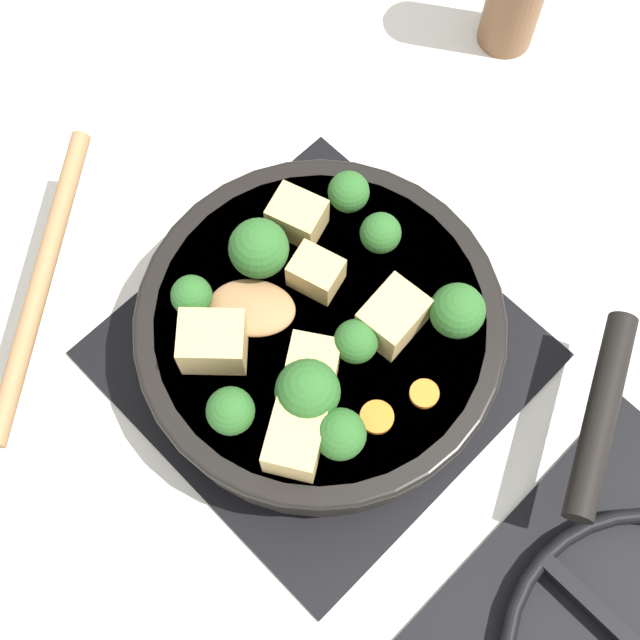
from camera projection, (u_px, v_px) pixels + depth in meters
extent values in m
plane|color=silver|center=(320.00, 355.00, 0.77)|extent=(2.40, 2.40, 0.00)
cube|color=black|center=(320.00, 354.00, 0.77)|extent=(0.31, 0.31, 0.01)
torus|color=black|center=(320.00, 347.00, 0.75)|extent=(0.24, 0.24, 0.01)
cube|color=black|center=(320.00, 347.00, 0.75)|extent=(0.01, 0.23, 0.01)
cube|color=black|center=(320.00, 347.00, 0.75)|extent=(0.23, 0.01, 0.01)
cylinder|color=black|center=(320.00, 333.00, 0.72)|extent=(0.29, 0.29, 0.06)
cylinder|color=brown|center=(320.00, 331.00, 0.72)|extent=(0.26, 0.26, 0.05)
torus|color=black|center=(320.00, 322.00, 0.70)|extent=(0.29, 0.29, 0.01)
cylinder|color=black|center=(601.00, 414.00, 0.68)|extent=(0.16, 0.10, 0.02)
ellipsoid|color=#A87A4C|center=(252.00, 308.00, 0.69)|extent=(0.08, 0.08, 0.01)
cylinder|color=#A87A4C|center=(41.00, 280.00, 0.70)|extent=(0.22, 0.17, 0.02)
cube|color=#DBB770|center=(314.00, 359.00, 0.67)|extent=(0.05, 0.05, 0.03)
cube|color=#DBB770|center=(316.00, 273.00, 0.69)|extent=(0.04, 0.04, 0.03)
cube|color=#DBB770|center=(297.00, 216.00, 0.71)|extent=(0.04, 0.05, 0.03)
cube|color=#DBB770|center=(393.00, 317.00, 0.67)|extent=(0.05, 0.04, 0.04)
cube|color=#DBB770|center=(295.00, 441.00, 0.64)|extent=(0.06, 0.06, 0.04)
cube|color=#DBB770|center=(213.00, 342.00, 0.67)|extent=(0.06, 0.06, 0.04)
cylinder|color=#709956|center=(379.00, 244.00, 0.71)|extent=(0.01, 0.01, 0.01)
sphere|color=#2D6628|center=(381.00, 233.00, 0.69)|extent=(0.03, 0.03, 0.03)
cylinder|color=#709956|center=(359.00, 346.00, 0.68)|extent=(0.01, 0.01, 0.01)
sphere|color=#2D6628|center=(360.00, 337.00, 0.66)|extent=(0.03, 0.03, 0.03)
cylinder|color=#709956|center=(453.00, 321.00, 0.69)|extent=(0.01, 0.01, 0.01)
sphere|color=#2D6628|center=(457.00, 311.00, 0.67)|extent=(0.04, 0.04, 0.04)
cylinder|color=#709956|center=(348.00, 203.00, 0.72)|extent=(0.01, 0.01, 0.01)
sphere|color=#2D6628|center=(349.00, 192.00, 0.71)|extent=(0.03, 0.03, 0.03)
cylinder|color=#709956|center=(308.00, 401.00, 0.66)|extent=(0.01, 0.01, 0.01)
sphere|color=#2D6628|center=(308.00, 391.00, 0.64)|extent=(0.05, 0.05, 0.05)
cylinder|color=#709956|center=(340.00, 441.00, 0.65)|extent=(0.01, 0.01, 0.01)
sphere|color=#2D6628|center=(340.00, 434.00, 0.63)|extent=(0.04, 0.04, 0.04)
cylinder|color=#709956|center=(233.00, 418.00, 0.66)|extent=(0.01, 0.01, 0.01)
sphere|color=#2D6628|center=(230.00, 411.00, 0.64)|extent=(0.04, 0.04, 0.04)
cylinder|color=#709956|center=(195.00, 305.00, 0.69)|extent=(0.01, 0.01, 0.01)
sphere|color=#2D6628|center=(192.00, 296.00, 0.67)|extent=(0.03, 0.03, 0.03)
cylinder|color=#709956|center=(264.00, 259.00, 0.71)|extent=(0.01, 0.01, 0.01)
sphere|color=#2D6628|center=(262.00, 245.00, 0.68)|extent=(0.05, 0.05, 0.05)
cylinder|color=orange|center=(377.00, 417.00, 0.66)|extent=(0.03, 0.03, 0.01)
cylinder|color=orange|center=(424.00, 394.00, 0.67)|extent=(0.02, 0.02, 0.01)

